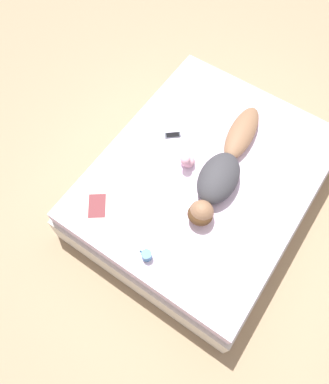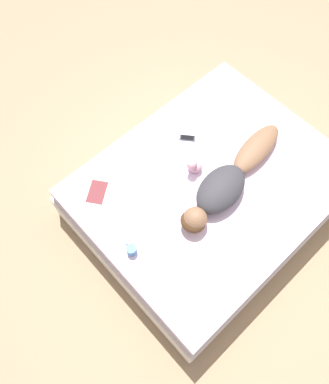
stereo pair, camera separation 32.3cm
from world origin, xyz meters
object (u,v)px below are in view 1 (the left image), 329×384
Objects in this scene: open_magazine at (110,206)px; cell_phone at (173,135)px; coffee_mug at (146,255)px; person at (223,170)px.

cell_phone is (-0.04, -0.92, 0.00)m from open_magazine.
open_magazine is 0.56m from coffee_mug.
coffee_mug is (0.11, 1.00, -0.05)m from person.
person is 9.04× the size of cell_phone.
person reaches higher than coffee_mug.
coffee_mug is 0.74× the size of cell_phone.
person is 2.48× the size of open_magazine.
cell_phone is at bearing -66.17° from coffee_mug.
open_magazine is at bearing 137.16° from cell_phone.
open_magazine is at bearing 44.00° from person.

